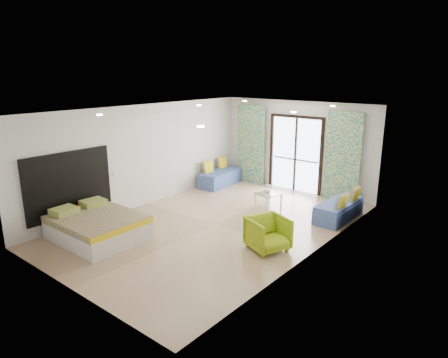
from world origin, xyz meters
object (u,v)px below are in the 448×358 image
Objects in this scene: daybed_left at (220,177)px; coffee_table at (268,195)px; bed at (97,227)px; armchair at (268,232)px; daybed_right at (339,210)px.

coffee_table is (2.37, -0.85, 0.08)m from daybed_left.
coffee_table is (1.73, 4.11, 0.06)m from bed.
daybed_left is at bearing 160.24° from coffee_table.
bed is at bearing -112.81° from coffee_table.
daybed_left is at bearing 73.21° from armchair.
bed is 4.46m from coffee_table.
bed is 2.68× the size of coffee_table.
bed is 2.48× the size of armchair.
bed is at bearing 142.72° from armchair.
bed is 1.18× the size of daybed_right.
daybed_left is 4.26m from daybed_right.
armchair is at bearing -98.28° from daybed_right.
bed is 5.71m from daybed_right.
armchair reaches higher than coffee_table.
daybed_right is 1.89m from coffee_table.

